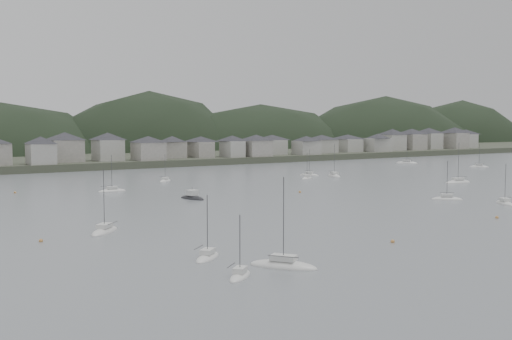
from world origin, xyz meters
TOP-DOWN VIEW (x-y plane):
  - ground at (0.00, 0.00)m, footprint 900.00×900.00m
  - far_shore_land at (0.00, 295.00)m, footprint 900.00×250.00m
  - forested_ridge at (4.83, 269.40)m, footprint 851.55×103.94m
  - waterfront_town at (50.59, 183.34)m, footprint 451.48×28.46m
  - sailboat_lead at (-10.53, 114.54)m, footprint 6.87×6.35m
  - moored_fleet at (4.46, 57.31)m, footprint 267.71×150.07m
  - motor_launch_far at (-23.80, 68.11)m, footprint 4.85×8.92m
  - mooring_buoys at (3.51, 50.48)m, footprint 174.61×108.29m

SIDE VIEW (x-z plane):
  - forested_ridge at x=4.83m, z-range -62.57..40.00m
  - ground at x=0.00m, z-range 0.00..0.00m
  - mooring_buoys at x=3.51m, z-range -0.20..0.50m
  - moored_fleet at x=4.46m, z-range -6.83..7.18m
  - sailboat_lead at x=-10.53m, z-range -4.69..5.05m
  - motor_launch_far at x=-23.80m, z-range -1.72..2.29m
  - far_shore_land at x=0.00m, z-range 0.00..3.00m
  - waterfront_town at x=50.59m, z-range 2.20..15.12m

